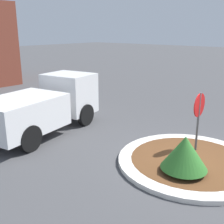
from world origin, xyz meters
name	(u,v)px	position (x,y,z in m)	size (l,w,h in m)	color
ground_plane	(189,163)	(0.00, 0.00, 0.00)	(120.00, 120.00, 0.00)	#474749
traffic_island	(189,161)	(0.00, 0.00, 0.07)	(4.36, 4.36, 0.14)	silver
stop_sign	(199,112)	(0.78, 0.17, 1.43)	(0.77, 0.07, 2.07)	#4C4C51
island_shrub	(185,152)	(-0.84, -0.20, 0.72)	(1.29, 1.29, 1.05)	brown
utility_truck	(44,105)	(-1.08, 5.70, 1.08)	(5.31, 2.80, 2.11)	white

